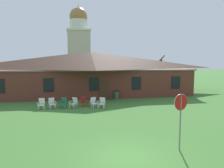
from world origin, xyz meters
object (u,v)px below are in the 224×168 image
lawn_chair_by_porch (42,104)px  lawn_chair_near_door (52,103)px  trash_bin (117,95)px  lawn_chair_far_side (94,102)px  lawn_chair_right_end (84,101)px  lawn_chair_under_eave (102,102)px  stop_sign (181,110)px  lawn_chair_middle (74,102)px  lawn_chair_left_end (63,103)px

lawn_chair_by_porch → lawn_chair_near_door: (0.88, 0.23, 0.00)m
trash_bin → lawn_chair_far_side: bearing=-127.6°
lawn_chair_right_end → lawn_chair_under_eave: (1.62, -0.96, 0.00)m
lawn_chair_far_side → lawn_chair_under_eave: size_ratio=1.00×
stop_sign → lawn_chair_under_eave: 10.32m
lawn_chair_right_end → lawn_chair_far_side: bearing=-37.4°
stop_sign → lawn_chair_by_porch: (-7.87, 10.42, -1.46)m
lawn_chair_middle → trash_bin: (4.80, 3.64, -0.00)m
lawn_chair_right_end → lawn_chair_far_side: size_ratio=1.00×
lawn_chair_near_door → lawn_chair_right_end: bearing=4.4°
stop_sign → lawn_chair_under_eave: bearing=103.7°
lawn_chair_far_side → lawn_chair_under_eave: same height
lawn_chair_near_door → lawn_chair_middle: (2.00, -0.23, 0.00)m
lawn_chair_middle → lawn_chair_right_end: bearing=26.0°
stop_sign → lawn_chair_near_door: bearing=123.3°
lawn_chair_by_porch → lawn_chair_under_eave: (5.45, -0.50, 0.00)m
lawn_chair_under_eave → stop_sign: bearing=-76.3°
lawn_chair_left_end → lawn_chair_far_side: size_ratio=1.00×
lawn_chair_by_porch → lawn_chair_under_eave: same height
lawn_chair_right_end → lawn_chair_far_side: 1.12m
stop_sign → lawn_chair_left_end: bearing=119.5°
lawn_chair_right_end → lawn_chair_under_eave: 1.88m
lawn_chair_far_side → trash_bin: (2.97, 3.85, -0.00)m
lawn_chair_left_end → trash_bin: (5.76, 3.55, -0.00)m
lawn_chair_far_side → trash_bin: bearing=52.4°
stop_sign → lawn_chair_left_end: (-5.94, 10.50, -1.46)m
lawn_chair_left_end → lawn_chair_under_eave: bearing=-9.4°
lawn_chair_middle → lawn_chair_by_porch: bearing=179.9°
stop_sign → lawn_chair_right_end: size_ratio=2.86×
stop_sign → lawn_chair_by_porch: size_ratio=2.86×
lawn_chair_far_side → lawn_chair_middle: bearing=173.2°
lawn_chair_by_porch → lawn_chair_right_end: bearing=6.8°
lawn_chair_by_porch → lawn_chair_right_end: (3.83, 0.46, 0.00)m
lawn_chair_right_end → lawn_chair_middle: bearing=-154.0°
lawn_chair_far_side → trash_bin: size_ratio=0.98×
lawn_chair_near_door → lawn_chair_far_side: 3.86m
lawn_chair_left_end → lawn_chair_under_eave: size_ratio=1.00×
lawn_chair_by_porch → lawn_chair_left_end: (1.93, 0.08, 0.00)m
lawn_chair_right_end → trash_bin: bearing=39.5°
lawn_chair_by_porch → lawn_chair_middle: (2.89, -0.00, 0.00)m
lawn_chair_middle → trash_bin: trash_bin is taller
lawn_chair_left_end → stop_sign: bearing=-60.5°
lawn_chair_near_door → stop_sign: bearing=-56.7°
lawn_chair_far_side → lawn_chair_under_eave: 0.78m
lawn_chair_near_door → lawn_chair_left_end: (1.05, -0.15, 0.00)m
stop_sign → lawn_chair_far_side: size_ratio=2.86×
stop_sign → lawn_chair_far_side: 10.78m
stop_sign → lawn_chair_right_end: stop_sign is taller
stop_sign → lawn_chair_near_door: stop_sign is taller
lawn_chair_under_eave → lawn_chair_far_side: bearing=159.2°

